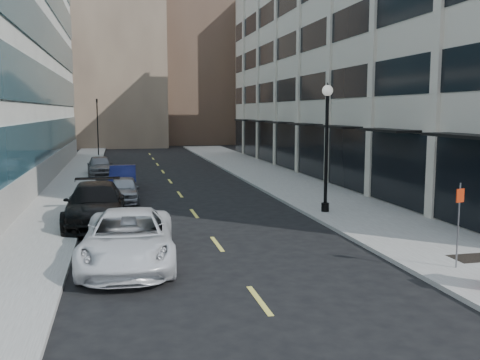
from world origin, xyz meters
name	(u,v)px	position (x,y,z in m)	size (l,w,h in m)	color
ground	(283,331)	(0.00, 0.00, 0.00)	(160.00, 160.00, 0.00)	black
sidewalk_right	(302,189)	(7.50, 20.00, 0.07)	(5.00, 80.00, 0.15)	gray
sidewalk_left	(63,197)	(-6.50, 20.00, 0.07)	(3.00, 80.00, 0.15)	gray
building_right	(391,56)	(16.94, 26.99, 8.99)	(15.30, 46.50, 18.25)	beige
skyline_tan_near	(111,45)	(-4.00, 68.00, 14.00)	(14.00, 18.00, 28.00)	#957C61
skyline_brown	(192,30)	(8.00, 72.00, 17.00)	(12.00, 16.00, 34.00)	brown
skyline_tan_far	(46,71)	(-14.00, 78.00, 11.00)	(12.00, 14.00, 22.00)	#957C61
skyline_stone	(266,75)	(18.00, 66.00, 10.00)	(10.00, 14.00, 20.00)	beige
grate_far	(474,258)	(7.60, 3.80, 0.15)	(1.40, 1.00, 0.01)	black
road_centerline	(186,203)	(0.00, 17.00, 0.01)	(0.15, 68.20, 0.01)	#D8CC4C
traffic_signal	(97,102)	(-5.50, 48.00, 5.72)	(0.66, 0.66, 6.98)	black
car_white_van	(128,239)	(-3.20, 6.00, 0.85)	(2.82, 6.11, 1.70)	silver
car_black_pickup	(95,204)	(-4.45, 12.44, 0.88)	(2.47, 6.08, 1.76)	black
car_silver_sedan	(124,190)	(-3.20, 17.95, 0.68)	(1.62, 4.02, 1.37)	gray
car_blue_sedan	(123,178)	(-3.20, 22.58, 0.75)	(1.58, 4.53, 1.49)	#131849
car_grey_sedan	(100,166)	(-4.80, 30.12, 0.77)	(1.81, 4.50, 1.53)	slate
lamppost	(327,136)	(5.96, 12.39, 3.67)	(0.50, 0.50, 5.99)	black
sign_post	(459,214)	(6.40, 2.99, 1.79)	(0.30, 0.10, 2.58)	slate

